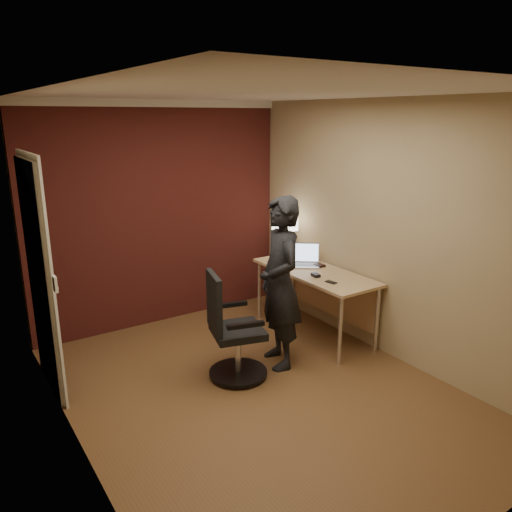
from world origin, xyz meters
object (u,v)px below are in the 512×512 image
Objects in this scene: mouse at (316,275)px; wallet at (319,265)px; office_chair at (231,334)px; desk_lamp at (285,222)px; person at (280,283)px; laptop at (304,259)px; phone at (331,282)px; desk at (319,281)px.

wallet is (0.27, 0.25, -0.01)m from mouse.
mouse is at bearing 8.32° from office_chair.
person is at bearing -128.85° from desk_lamp.
office_chair is (-1.39, -0.42, -0.30)m from wallet.
desk_lamp is 0.53m from laptop.
phone is (-0.17, -0.64, -0.06)m from laptop.
phone is at bearing -3.55° from office_chair.
mouse is at bearing -104.01° from desk_lamp.
phone is at bearing -118.76° from wallet.
person is (-0.60, 0.05, 0.09)m from phone.
person is at bearing 165.67° from phone.
office_chair is at bearing -163.29° from wallet.
person reaches higher than phone.
phone is at bearing -82.15° from mouse.
phone is (0.00, -0.23, -0.01)m from mouse.
person is (-0.86, -0.44, 0.08)m from wallet.
office_chair is at bearing -166.13° from desk.
phone is 1.05× the size of wallet.
person reaches higher than desk_lamp.
desk_lamp is 1.31m from person.
mouse is (-0.18, -0.40, -0.05)m from laptop.
laptop is at bearing -93.50° from desk_lamp.
laptop reaches higher than phone.
desk_lamp is 4.86× the size of wallet.
office_chair is (-1.12, -0.16, -0.31)m from mouse.
desk is 0.29m from mouse.
desk_lamp is at bearing 89.62° from desk.
office_chair reaches higher than laptop.
laptop is 0.66m from phone.
person is (-0.59, -0.18, 0.07)m from mouse.
mouse is 0.62m from person.
desk_lamp is 1.79m from office_chair.
laptop is 4.19× the size of mouse.
person is at bearing -1.83° from office_chair.
phone is at bearing -116.09° from desk.
phone is at bearing -105.22° from laptop.
phone is 0.56m from wallet.
person is (-0.79, -0.34, 0.22)m from desk.
mouse is at bearing 81.38° from phone.
phone is 0.12× the size of office_chair.
office_chair is at bearing -143.83° from desk_lamp.
desk_lamp is 0.92m from mouse.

